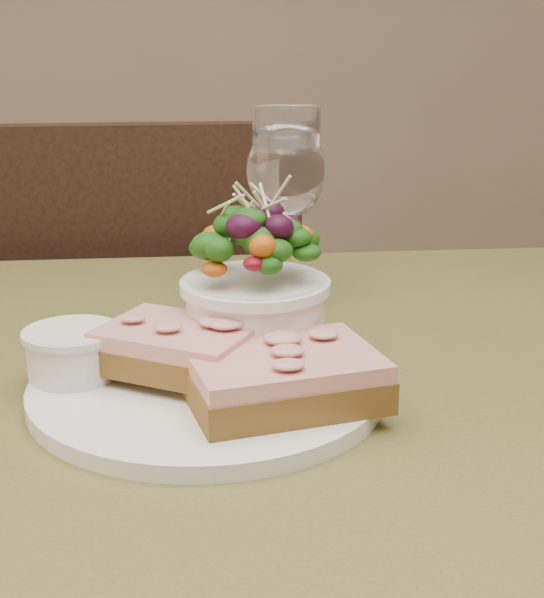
{
  "coord_description": "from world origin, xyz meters",
  "views": [
    {
      "loc": [
        -0.04,
        -0.57,
        1.0
      ],
      "look_at": [
        0.02,
        0.03,
        0.81
      ],
      "focal_mm": 50.0,
      "sensor_mm": 36.0,
      "label": 1
    }
  ],
  "objects": [
    {
      "name": "wine_glass",
      "position": [
        0.05,
        0.22,
        0.87
      ],
      "size": [
        0.08,
        0.08,
        0.18
      ],
      "color": "white",
      "rests_on": "cafe_table"
    },
    {
      "name": "dinner_plate",
      "position": [
        -0.04,
        -0.01,
        0.76
      ],
      "size": [
        0.26,
        0.26,
        0.01
      ],
      "primitive_type": "cylinder",
      "color": "white",
      "rests_on": "cafe_table"
    },
    {
      "name": "ramekin",
      "position": [
        -0.13,
        0.01,
        0.78
      ],
      "size": [
        0.07,
        0.07,
        0.04
      ],
      "color": "white",
      "rests_on": "dinner_plate"
    },
    {
      "name": "garnish",
      "position": [
        -0.11,
        0.05,
        0.77
      ],
      "size": [
        0.05,
        0.04,
        0.02
      ],
      "color": "#093309",
      "rests_on": "dinner_plate"
    },
    {
      "name": "sandwich_back",
      "position": [
        -0.06,
        -0.0,
        0.79
      ],
      "size": [
        0.13,
        0.12,
        0.03
      ],
      "rotation": [
        0.0,
        0.0,
        -0.52
      ],
      "color": "#523715",
      "rests_on": "dinner_plate"
    },
    {
      "name": "salad_bowl",
      "position": [
        0.0,
        0.04,
        0.82
      ],
      "size": [
        0.11,
        0.11,
        0.13
      ],
      "color": "white",
      "rests_on": "dinner_plate"
    },
    {
      "name": "sandwich_front",
      "position": [
        0.02,
        -0.05,
        0.78
      ],
      "size": [
        0.15,
        0.12,
        0.03
      ],
      "rotation": [
        0.0,
        0.0,
        0.22
      ],
      "color": "#523715",
      "rests_on": "dinner_plate"
    },
    {
      "name": "cafe_table",
      "position": [
        0.0,
        0.0,
        0.65
      ],
      "size": [
        0.8,
        0.8,
        0.75
      ],
      "color": "#4E4621",
      "rests_on": "ground"
    },
    {
      "name": "chair_far",
      "position": [
        -0.12,
        0.64,
        0.29
      ],
      "size": [
        0.43,
        0.43,
        0.9
      ],
      "rotation": [
        0.0,
        0.0,
        3.16
      ],
      "color": "black",
      "rests_on": "ground"
    }
  ]
}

